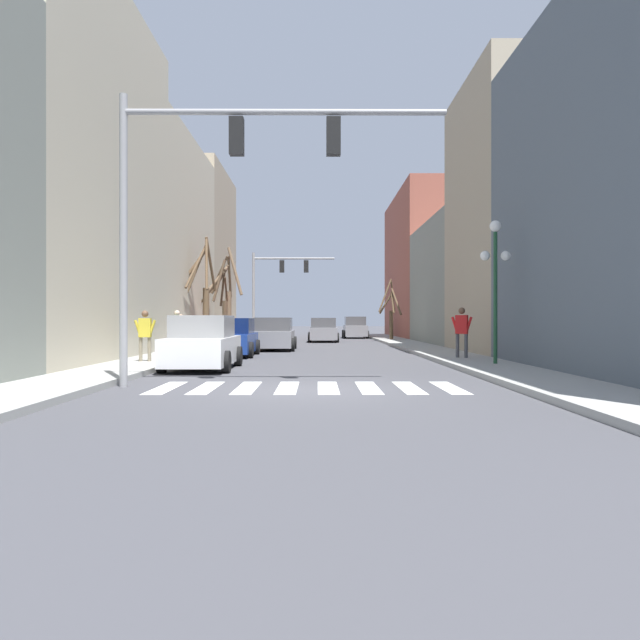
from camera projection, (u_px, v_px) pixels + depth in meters
name	position (u px, v px, depth m)	size (l,w,h in m)	color
ground_plane	(307.00, 390.00, 13.37)	(240.00, 240.00, 0.00)	#424247
sidewalk_left	(52.00, 387.00, 13.35)	(2.16, 90.00, 0.15)	#9E9E99
sidewalk_right	(562.00, 387.00, 13.40)	(2.16, 90.00, 0.15)	#9E9E99
building_row_left	(117.00, 227.00, 30.34)	(6.00, 44.82, 13.25)	gray
building_row_right	(492.00, 250.00, 33.20)	(6.00, 50.96, 11.77)	#515B66
crosswalk_stripes	(308.00, 388.00, 13.84)	(6.75, 2.60, 0.01)	white
traffic_signal_near	(217.00, 173.00, 14.02)	(7.37, 0.28, 6.59)	gray
traffic_signal_far	(277.00, 278.00, 42.88)	(5.66, 0.28, 6.11)	gray
street_lamp_right_corner	(495.00, 262.00, 19.28)	(0.95, 0.36, 4.44)	#1E4C2D
car_driving_toward_lane	(274.00, 335.00, 30.70)	(2.16, 4.46, 1.60)	gray
car_at_intersection	(203.00, 344.00, 18.91)	(2.03, 4.38, 1.64)	white
car_parked_left_near	(323.00, 331.00, 41.87)	(2.03, 4.46, 1.61)	gray
car_parked_right_far	(355.00, 328.00, 50.11)	(2.00, 4.42, 1.73)	gray
car_parked_right_mid	(232.00, 338.00, 25.64)	(1.99, 4.36, 1.57)	navy
car_parked_left_mid	(258.00, 333.00, 36.01)	(2.17, 4.36, 1.57)	red
pedestrian_waiting_at_curb	(181.00, 331.00, 23.28)	(0.37, 0.63, 1.55)	black
pedestrian_on_left_sidewalk	(462.00, 328.00, 22.30)	(0.73, 0.44, 1.80)	#4C4C51
pedestrian_near_right_corner	(177.00, 327.00, 25.80)	(0.44, 0.70, 1.74)	black
pedestrian_crossing_street	(145.00, 331.00, 20.34)	(0.71, 0.23, 1.66)	#7A705B
street_tree_left_far	(226.00, 297.00, 39.34)	(2.58, 2.63, 5.94)	brown
street_tree_left_near	(222.00, 306.00, 36.27)	(1.76, 1.75, 4.86)	#473828
street_tree_right_far	(204.00, 293.00, 33.18)	(1.89, 3.33, 5.81)	brown
street_tree_right_near	(391.00, 312.00, 42.45)	(1.52, 2.09, 4.13)	brown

